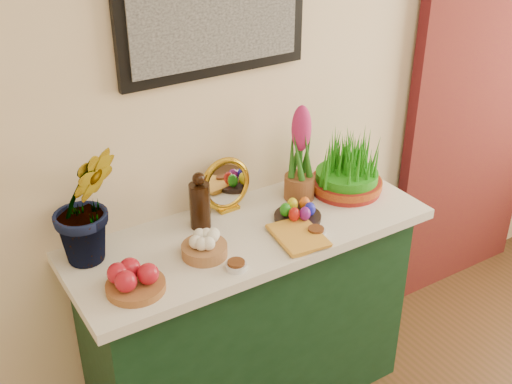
% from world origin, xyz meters
% --- Properties ---
extents(sideboard, '(1.30, 0.45, 0.85)m').
position_xyz_m(sideboard, '(-0.20, 2.00, 0.42)').
color(sideboard, '#13341D').
rests_on(sideboard, ground).
extents(tablecloth, '(1.40, 0.55, 0.04)m').
position_xyz_m(tablecloth, '(-0.20, 2.00, 0.87)').
color(tablecloth, silver).
rests_on(tablecloth, sideboard).
extents(hyacinth_green, '(0.30, 0.26, 0.57)m').
position_xyz_m(hyacinth_green, '(-0.77, 2.13, 1.18)').
color(hyacinth_green, '#246519').
rests_on(hyacinth_green, tablecloth).
extents(apple_bowl, '(0.22, 0.22, 0.10)m').
position_xyz_m(apple_bowl, '(-0.72, 1.88, 0.93)').
color(apple_bowl, brown).
rests_on(apple_bowl, tablecloth).
extents(garlic_basket, '(0.20, 0.20, 0.09)m').
position_xyz_m(garlic_basket, '(-0.43, 1.93, 0.93)').
color(garlic_basket, '#A16D41').
rests_on(garlic_basket, tablecloth).
extents(vinegar_cruet, '(0.08, 0.08, 0.23)m').
position_xyz_m(vinegar_cruet, '(-0.35, 2.11, 0.99)').
color(vinegar_cruet, black).
rests_on(vinegar_cruet, tablecloth).
extents(mirror, '(0.22, 0.07, 0.22)m').
position_xyz_m(mirror, '(-0.20, 2.18, 1.00)').
color(mirror, gold).
rests_on(mirror, tablecloth).
extents(book, '(0.18, 0.24, 0.03)m').
position_xyz_m(book, '(-0.17, 1.86, 0.91)').
color(book, gold).
rests_on(book, tablecloth).
extents(spice_dish_left, '(0.08, 0.08, 0.03)m').
position_xyz_m(spice_dish_left, '(-0.38, 1.81, 0.90)').
color(spice_dish_left, silver).
rests_on(spice_dish_left, tablecloth).
extents(spice_dish_right, '(0.08, 0.08, 0.03)m').
position_xyz_m(spice_dish_right, '(-0.02, 1.83, 0.90)').
color(spice_dish_right, silver).
rests_on(spice_dish_right, tablecloth).
extents(egg_plate, '(0.19, 0.19, 0.08)m').
position_xyz_m(egg_plate, '(-0.01, 1.96, 0.92)').
color(egg_plate, black).
rests_on(egg_plate, tablecloth).
extents(hyacinth_pink, '(0.12, 0.12, 0.40)m').
position_xyz_m(hyacinth_pink, '(0.09, 2.10, 1.07)').
color(hyacinth_pink, brown).
rests_on(hyacinth_pink, tablecloth).
extents(wheatgrass_sabzeh, '(0.30, 0.30, 0.24)m').
position_xyz_m(wheatgrass_sabzeh, '(0.29, 2.04, 1.00)').
color(wheatgrass_sabzeh, maroon).
rests_on(wheatgrass_sabzeh, tablecloth).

